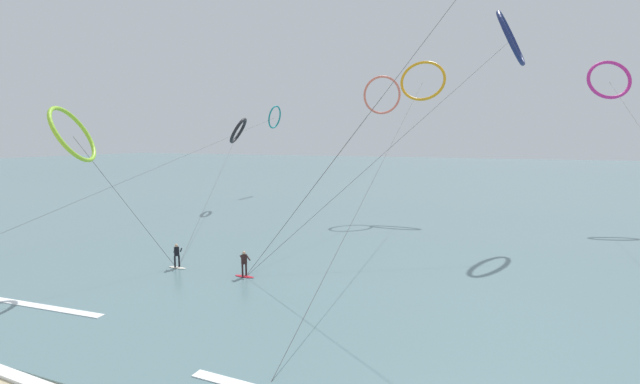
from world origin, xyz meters
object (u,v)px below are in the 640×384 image
object	(u,v)px
kite_magenta	(609,80)
kite_lime	(73,135)
kite_amber	(423,81)
kite_teal	(274,117)
surfer_ivory	(177,257)
kite_navy	(511,38)
kite_charcoal	(238,131)
surfer_crimson	(244,266)
kite_coral	(382,95)

from	to	relation	value
kite_magenta	kite_lime	xyz separation A→B (m)	(-34.17, -36.61, -5.94)
kite_magenta	kite_amber	bearing A→B (deg)	171.14
kite_teal	kite_amber	bearing A→B (deg)	67.68
kite_lime	kite_amber	bearing A→B (deg)	-48.23
kite_amber	kite_magenta	bearing A→B (deg)	4.84
kite_lime	kite_teal	distance (m)	46.40
surfer_ivory	kite_navy	size ratio (longest dim) A/B	0.07
kite_magenta	kite_amber	size ratio (longest dim) A/B	1.08
kite_charcoal	surfer_crimson	bearing A→B (deg)	12.81
kite_navy	surfer_ivory	bearing A→B (deg)	144.33
kite_teal	kite_coral	world-z (taller)	kite_coral
surfer_ivory	kite_coral	size ratio (longest dim) A/B	0.06
kite_navy	kite_coral	distance (m)	15.11
kite_magenta	kite_teal	xyz separation A→B (m)	(-44.86, 8.43, -2.72)
surfer_crimson	kite_coral	world-z (taller)	kite_coral
kite_lime	surfer_ivory	bearing A→B (deg)	-63.24
surfer_ivory	kite_lime	distance (m)	10.17
kite_lime	kite_navy	size ratio (longest dim) A/B	0.46
kite_teal	kite_amber	xyz separation A→B (m)	(25.72, -10.70, 3.31)
kite_navy	kite_lime	bearing A→B (deg)	145.34
kite_amber	kite_navy	xyz separation A→B (m)	(9.22, -9.03, 2.20)
kite_coral	kite_lime	bearing A→B (deg)	42.18
kite_magenta	kite_amber	xyz separation A→B (m)	(-19.14, -2.28, 0.58)
kite_amber	kite_navy	bearing A→B (deg)	-46.34
kite_coral	kite_navy	bearing A→B (deg)	127.47
kite_charcoal	kite_navy	world-z (taller)	kite_navy
kite_charcoal	kite_coral	world-z (taller)	kite_coral
surfer_crimson	surfer_ivory	distance (m)	5.35
kite_charcoal	kite_navy	bearing A→B (deg)	61.49
surfer_crimson	kite_coral	bearing A→B (deg)	-161.75
surfer_ivory	kite_magenta	size ratio (longest dim) A/B	0.04
surfer_crimson	kite_magenta	size ratio (longest dim) A/B	0.04
kite_lime	kite_amber	size ratio (longest dim) A/B	0.26
surfer_ivory	kite_teal	xyz separation A→B (m)	(-14.29, 40.55, 11.60)
kite_navy	kite_charcoal	bearing A→B (deg)	91.26
surfer_crimson	kite_charcoal	bearing A→B (deg)	-124.01
kite_charcoal	kite_lime	xyz separation A→B (m)	(7.64, -29.70, -0.77)
kite_magenta	kite_charcoal	bearing A→B (deg)	173.74
kite_teal	kite_coral	distance (m)	25.71
surfer_crimson	kite_teal	distance (m)	46.42
kite_lime	kite_amber	xyz separation A→B (m)	(15.02, 34.33, 6.52)
kite_coral	kite_amber	bearing A→B (deg)	-171.28
kite_charcoal	kite_magenta	size ratio (longest dim) A/B	0.61
kite_charcoal	kite_teal	distance (m)	15.83
kite_amber	surfer_crimson	bearing A→B (deg)	-103.51
kite_charcoal	kite_teal	size ratio (longest dim) A/B	0.52
kite_teal	kite_navy	xyz separation A→B (m)	(34.94, -19.74, 5.51)
surfer_crimson	kite_coral	distance (m)	29.74
kite_charcoal	kite_amber	bearing A→B (deg)	80.90
kite_charcoal	kite_coral	size ratio (longest dim) A/B	0.98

